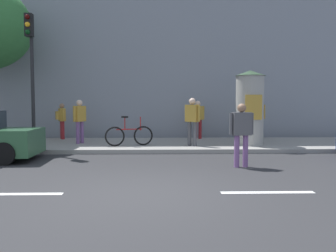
{
  "coord_description": "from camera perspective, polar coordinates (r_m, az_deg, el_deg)",
  "views": [
    {
      "loc": [
        0.33,
        -6.38,
        1.71
      ],
      "look_at": [
        0.54,
        2.0,
        1.15
      ],
      "focal_mm": 36.46,
      "sensor_mm": 36.0,
      "label": 1
    }
  ],
  "objects": [
    {
      "name": "ground_plane",
      "position": [
        6.62,
        -4.31,
        -11.17
      ],
      "size": [
        80.0,
        80.0,
        0.0
      ],
      "primitive_type": "plane",
      "color": "#2B2B2D"
    },
    {
      "name": "sidewalk_curb",
      "position": [
        13.49,
        -2.82,
        -3.13
      ],
      "size": [
        36.0,
        4.0,
        0.15
      ],
      "primitive_type": "cube",
      "color": "gray",
      "rests_on": "ground_plane"
    },
    {
      "name": "lane_markings",
      "position": [
        6.61,
        -4.31,
        -11.13
      ],
      "size": [
        25.8,
        0.16,
        0.01
      ],
      "color": "silver",
      "rests_on": "ground_plane"
    },
    {
      "name": "building_backdrop",
      "position": [
        18.74,
        -2.49,
        14.96
      ],
      "size": [
        36.0,
        5.0,
        10.65
      ],
      "primitive_type": "cube",
      "color": "gray",
      "rests_on": "ground_plane"
    },
    {
      "name": "traffic_light",
      "position": [
        12.48,
        -21.96,
        10.28
      ],
      "size": [
        0.24,
        0.45,
        4.51
      ],
      "color": "black",
      "rests_on": "sidewalk_curb"
    },
    {
      "name": "poster_column",
      "position": [
        13.12,
        13.5,
        3.06
      ],
      "size": [
        1.13,
        1.13,
        2.78
      ],
      "color": "#9E9B93",
      "rests_on": "sidewalk_curb"
    },
    {
      "name": "pedestrian_tallest",
      "position": [
        9.28,
        12.17,
        -0.58
      ],
      "size": [
        0.66,
        0.3,
        1.7
      ],
      "color": "#724C84",
      "rests_on": "ground_plane"
    },
    {
      "name": "pedestrian_near_pole",
      "position": [
        14.93,
        14.84,
        1.72
      ],
      "size": [
        0.56,
        0.46,
        1.75
      ],
      "color": "#1E5938",
      "rests_on": "sidewalk_curb"
    },
    {
      "name": "pedestrian_with_backpack",
      "position": [
        13.63,
        -14.55,
        1.37
      ],
      "size": [
        0.43,
        0.62,
        1.69
      ],
      "color": "#724C84",
      "rests_on": "sidewalk_curb"
    },
    {
      "name": "pedestrian_in_light_jacket",
      "position": [
        15.49,
        -17.37,
        1.29
      ],
      "size": [
        0.5,
        0.55,
        1.55
      ],
      "color": "maroon",
      "rests_on": "sidewalk_curb"
    },
    {
      "name": "pedestrian_in_dark_shirt",
      "position": [
        14.94,
        5.02,
        1.61
      ],
      "size": [
        0.6,
        0.41,
        1.66
      ],
      "color": "maroon",
      "rests_on": "sidewalk_curb"
    },
    {
      "name": "pedestrian_in_red_top",
      "position": [
        12.47,
        4.07,
        1.43
      ],
      "size": [
        0.52,
        0.49,
        1.75
      ],
      "color": "#4C4C51",
      "rests_on": "sidewalk_curb"
    },
    {
      "name": "bicycle_leaning",
      "position": [
        12.53,
        -6.51,
        -1.55
      ],
      "size": [
        1.72,
        0.53,
        1.09
      ],
      "color": "black",
      "rests_on": "sidewalk_curb"
    }
  ]
}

